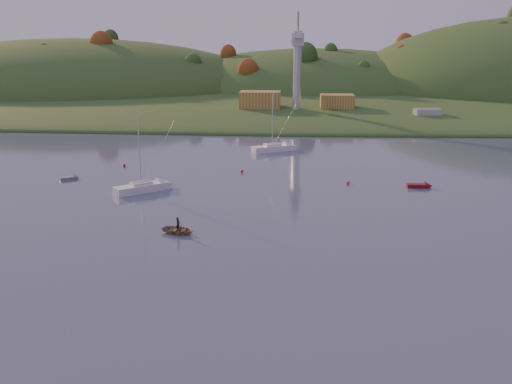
# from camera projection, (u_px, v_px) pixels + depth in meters

# --- Properties ---
(ground) EXTENTS (500.00, 500.00, 0.00)m
(ground) POSITION_uv_depth(u_px,v_px,m) (268.00, 351.00, 37.94)
(ground) COLOR #3B4660
(ground) RESTS_ON ground
(far_shore) EXTENTS (620.00, 220.00, 1.50)m
(far_shore) POSITION_uv_depth(u_px,v_px,m) (292.00, 88.00, 259.97)
(far_shore) COLOR #2E461C
(far_shore) RESTS_ON ground
(shore_slope) EXTENTS (640.00, 150.00, 7.00)m
(shore_slope) POSITION_uv_depth(u_px,v_px,m) (291.00, 103.00, 197.22)
(shore_slope) COLOR #2E461C
(shore_slope) RESTS_ON ground
(hill_left) EXTENTS (170.00, 140.00, 44.00)m
(hill_left) POSITION_uv_depth(u_px,v_px,m) (75.00, 93.00, 236.92)
(hill_left) COLOR #2E461C
(hill_left) RESTS_ON ground
(hill_center) EXTENTS (140.00, 120.00, 36.00)m
(hill_center) POSITION_uv_depth(u_px,v_px,m) (315.00, 92.00, 240.00)
(hill_center) COLOR #2E461C
(hill_center) RESTS_ON ground
(hillside_trees) EXTENTS (280.00, 50.00, 32.00)m
(hillside_trees) POSITION_uv_depth(u_px,v_px,m) (291.00, 97.00, 216.53)
(hillside_trees) COLOR #234318
(hillside_trees) RESTS_ON ground
(wharf) EXTENTS (42.00, 16.00, 2.40)m
(wharf) POSITION_uv_depth(u_px,v_px,m) (308.00, 114.00, 155.08)
(wharf) COLOR slate
(wharf) RESTS_ON ground
(shed_west) EXTENTS (11.00, 8.00, 4.80)m
(shed_west) POSITION_uv_depth(u_px,v_px,m) (260.00, 100.00, 155.99)
(shed_west) COLOR olive
(shed_west) RESTS_ON wharf
(shed_east) EXTENTS (9.00, 7.00, 4.00)m
(shed_east) POSITION_uv_depth(u_px,v_px,m) (337.00, 102.00, 155.68)
(shed_east) COLOR olive
(shed_east) RESTS_ON wharf
(dock_crane) EXTENTS (3.20, 28.00, 20.30)m
(dock_crane) POSITION_uv_depth(u_px,v_px,m) (298.00, 54.00, 147.76)
(dock_crane) COLOR #B7B7BC
(dock_crane) RESTS_ON wharf
(sailboat_near) EXTENTS (7.25, 6.66, 10.53)m
(sailboat_near) POSITION_uv_depth(u_px,v_px,m) (141.00, 187.00, 78.56)
(sailboat_near) COLOR white
(sailboat_near) RESTS_ON ground
(sailboat_far) EXTENTS (8.08, 5.92, 10.99)m
(sailboat_far) POSITION_uv_depth(u_px,v_px,m) (272.00, 148.00, 108.01)
(sailboat_far) COLOR white
(sailboat_far) RESTS_ON ground
(canoe) EXTENTS (4.31, 3.68, 0.75)m
(canoe) POSITION_uv_depth(u_px,v_px,m) (178.00, 230.00, 61.42)
(canoe) COLOR #8E714E
(canoe) RESTS_ON ground
(paddler) EXTENTS (0.55, 0.67, 1.57)m
(paddler) POSITION_uv_depth(u_px,v_px,m) (178.00, 226.00, 61.32)
(paddler) COLOR black
(paddler) RESTS_ON ground
(red_tender) EXTENTS (3.65, 1.33, 1.23)m
(red_tender) POSITION_uv_depth(u_px,v_px,m) (423.00, 186.00, 81.00)
(red_tender) COLOR #5B0D15
(red_tender) RESTS_ON ground
(grey_dinghy) EXTENTS (2.95, 2.50, 1.07)m
(grey_dinghy) POSITION_uv_depth(u_px,v_px,m) (72.00, 178.00, 86.04)
(grey_dinghy) COLOR slate
(grey_dinghy) RESTS_ON ground
(work_vessel) EXTENTS (15.98, 7.63, 3.95)m
(work_vessel) POSITION_uv_depth(u_px,v_px,m) (427.00, 119.00, 144.09)
(work_vessel) COLOR #505C69
(work_vessel) RESTS_ON ground
(buoy_0) EXTENTS (0.50, 0.50, 0.50)m
(buoy_0) POSITION_uv_depth(u_px,v_px,m) (348.00, 183.00, 82.91)
(buoy_0) COLOR red
(buoy_0) RESTS_ON ground
(buoy_1) EXTENTS (0.50, 0.50, 0.50)m
(buoy_1) POSITION_uv_depth(u_px,v_px,m) (124.00, 165.00, 94.73)
(buoy_1) COLOR red
(buoy_1) RESTS_ON ground
(buoy_2) EXTENTS (0.50, 0.50, 0.50)m
(buoy_2) POSITION_uv_depth(u_px,v_px,m) (242.00, 171.00, 90.39)
(buoy_2) COLOR red
(buoy_2) RESTS_ON ground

